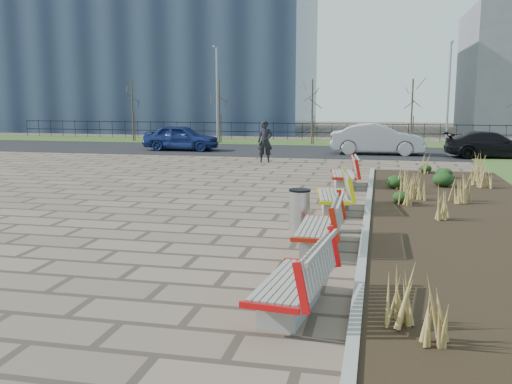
% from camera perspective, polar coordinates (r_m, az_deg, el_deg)
% --- Properties ---
extents(ground, '(120.00, 120.00, 0.00)m').
position_cam_1_polar(ground, '(10.55, -11.58, -7.20)').
color(ground, brown).
rests_on(ground, ground).
extents(planting_bed, '(4.50, 18.00, 0.10)m').
position_cam_1_polar(planting_bed, '(14.68, 20.21, -2.66)').
color(planting_bed, black).
rests_on(planting_bed, ground).
extents(planting_curb, '(0.16, 18.00, 0.15)m').
position_cam_1_polar(planting_curb, '(14.52, 11.08, -2.26)').
color(planting_curb, gray).
rests_on(planting_curb, ground).
extents(grass_verge_far, '(80.00, 5.00, 0.04)m').
position_cam_1_polar(grass_verge_far, '(37.57, 5.85, 4.95)').
color(grass_verge_far, '#33511E').
rests_on(grass_verge_far, ground).
extents(road, '(80.00, 7.00, 0.02)m').
position_cam_1_polar(road, '(31.64, 4.63, 4.09)').
color(road, black).
rests_on(road, ground).
extents(bench_a, '(1.13, 2.19, 1.00)m').
position_cam_1_polar(bench_a, '(8.09, 3.52, -8.50)').
color(bench_a, red).
rests_on(bench_a, ground).
extents(bench_b, '(0.91, 2.10, 1.00)m').
position_cam_1_polar(bench_b, '(11.39, 6.15, -3.20)').
color(bench_b, '#A51B0B').
rests_on(bench_b, ground).
extents(bench_c, '(1.17, 2.20, 1.00)m').
position_cam_1_polar(bench_c, '(15.08, 7.68, -0.09)').
color(bench_c, yellow).
rests_on(bench_c, ground).
extents(bench_d, '(1.13, 2.19, 1.00)m').
position_cam_1_polar(bench_d, '(19.29, 8.70, 1.98)').
color(bench_d, red).
rests_on(bench_d, ground).
extents(litter_bin, '(0.47, 0.47, 0.94)m').
position_cam_1_polar(litter_bin, '(12.80, 4.37, -1.90)').
color(litter_bin, '#B2B2B7').
rests_on(litter_bin, ground).
extents(pedestrian, '(0.77, 0.58, 1.91)m').
position_cam_1_polar(pedestrian, '(26.24, 0.92, 5.07)').
color(pedestrian, black).
rests_on(pedestrian, ground).
extents(car_blue, '(4.19, 1.74, 1.42)m').
position_cam_1_polar(car_blue, '(32.19, -7.48, 5.42)').
color(car_blue, navy).
rests_on(car_blue, road).
extents(car_silver, '(4.83, 1.77, 1.58)m').
position_cam_1_polar(car_silver, '(30.37, 12.06, 5.20)').
color(car_silver, '#93959A').
rests_on(car_silver, road).
extents(car_black, '(4.53, 2.13, 1.28)m').
position_cam_1_polar(car_black, '(30.21, 22.45, 4.38)').
color(car_black, black).
rests_on(car_black, road).
extents(tree_a, '(1.40, 1.40, 4.00)m').
position_cam_1_polar(tree_a, '(39.21, -12.24, 7.93)').
color(tree_a, '#4C3D2D').
rests_on(tree_a, grass_verge_far).
extents(tree_b, '(1.40, 1.40, 4.00)m').
position_cam_1_polar(tree_b, '(37.15, -3.69, 8.05)').
color(tree_b, '#4C3D2D').
rests_on(tree_b, grass_verge_far).
extents(tree_c, '(1.40, 1.40, 4.00)m').
position_cam_1_polar(tree_c, '(35.97, 5.63, 7.97)').
color(tree_c, '#4C3D2D').
rests_on(tree_c, grass_verge_far).
extents(tree_d, '(1.40, 1.40, 4.00)m').
position_cam_1_polar(tree_d, '(35.78, 15.31, 7.67)').
color(tree_d, '#4C3D2D').
rests_on(tree_d, grass_verge_far).
extents(lamp_west, '(0.24, 0.60, 6.00)m').
position_cam_1_polar(lamp_west, '(36.65, -3.92, 9.59)').
color(lamp_west, gray).
rests_on(lamp_west, grass_verge_far).
extents(lamp_east, '(0.24, 0.60, 6.00)m').
position_cam_1_polar(lamp_east, '(35.43, 18.69, 9.12)').
color(lamp_east, gray).
rests_on(lamp_east, grass_verge_far).
extents(railing_fence, '(44.00, 0.10, 1.20)m').
position_cam_1_polar(railing_fence, '(39.02, 6.11, 6.03)').
color(railing_fence, black).
rests_on(railing_fence, grass_verge_far).
extents(building_glass, '(40.00, 14.00, 15.00)m').
position_cam_1_polar(building_glass, '(55.91, -16.20, 13.80)').
color(building_glass, '#192338').
rests_on(building_glass, ground).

